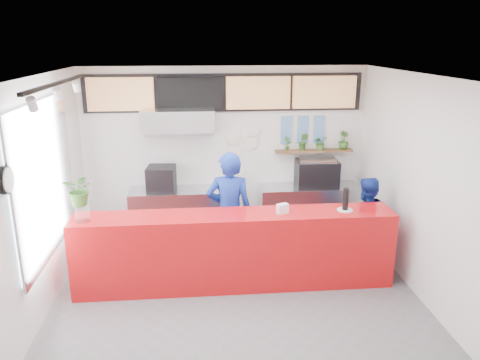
% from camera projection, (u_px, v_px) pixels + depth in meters
% --- Properties ---
extents(floor, '(5.00, 5.00, 0.00)m').
position_uv_depth(floor, '(238.00, 299.00, 6.44)').
color(floor, slate).
rests_on(floor, ground).
extents(ceiling, '(5.00, 5.00, 0.00)m').
position_uv_depth(ceiling, '(237.00, 77.00, 5.57)').
color(ceiling, silver).
extents(wall_back, '(5.00, 0.00, 5.00)m').
position_uv_depth(wall_back, '(225.00, 151.00, 8.39)').
color(wall_back, white).
rests_on(wall_back, ground).
extents(wall_left, '(0.00, 5.00, 5.00)m').
position_uv_depth(wall_left, '(36.00, 202.00, 5.78)').
color(wall_left, white).
rests_on(wall_left, ground).
extents(wall_right, '(0.00, 5.00, 5.00)m').
position_uv_depth(wall_right, '(424.00, 190.00, 6.23)').
color(wall_right, white).
rests_on(wall_right, ground).
extents(service_counter, '(4.50, 0.60, 1.10)m').
position_uv_depth(service_counter, '(235.00, 250.00, 6.66)').
color(service_counter, red).
rests_on(service_counter, ground).
extents(cream_band, '(5.00, 0.02, 0.80)m').
position_uv_depth(cream_band, '(225.00, 89.00, 8.06)').
color(cream_band, beige).
rests_on(cream_band, wall_back).
extents(prep_bench, '(1.80, 0.60, 0.90)m').
position_uv_depth(prep_bench, '(182.00, 214.00, 8.33)').
color(prep_bench, '#B2B5BA').
rests_on(prep_bench, ground).
extents(panini_oven, '(0.51, 0.51, 0.42)m').
position_uv_depth(panini_oven, '(161.00, 179.00, 8.11)').
color(panini_oven, black).
rests_on(panini_oven, prep_bench).
extents(extraction_hood, '(1.20, 0.70, 0.35)m').
position_uv_depth(extraction_hood, '(178.00, 119.00, 7.80)').
color(extraction_hood, '#B2B5BA').
rests_on(extraction_hood, ceiling).
extents(hood_lip, '(1.20, 0.69, 0.31)m').
position_uv_depth(hood_lip, '(179.00, 131.00, 7.86)').
color(hood_lip, '#B2B5BA').
rests_on(hood_lip, ceiling).
extents(right_bench, '(1.80, 0.60, 0.90)m').
position_uv_depth(right_bench, '(308.00, 209.00, 8.54)').
color(right_bench, '#B2B5BA').
rests_on(right_bench, ground).
extents(espresso_machine, '(0.75, 0.55, 0.47)m').
position_uv_depth(espresso_machine, '(317.00, 173.00, 8.35)').
color(espresso_machine, black).
rests_on(espresso_machine, right_bench).
extents(espresso_tray, '(0.71, 0.54, 0.06)m').
position_uv_depth(espresso_tray, '(317.00, 160.00, 8.28)').
color(espresso_tray, '#B1B4B8').
rests_on(espresso_tray, espresso_machine).
extents(herb_shelf, '(1.40, 0.18, 0.04)m').
position_uv_depth(herb_shelf, '(314.00, 151.00, 8.44)').
color(herb_shelf, brown).
rests_on(herb_shelf, wall_back).
extents(menu_board_far_left, '(1.10, 0.10, 0.55)m').
position_uv_depth(menu_board_far_left, '(121.00, 94.00, 7.82)').
color(menu_board_far_left, tan).
rests_on(menu_board_far_left, wall_back).
extents(menu_board_mid_left, '(1.10, 0.10, 0.55)m').
position_uv_depth(menu_board_mid_left, '(190.00, 93.00, 7.92)').
color(menu_board_mid_left, black).
rests_on(menu_board_mid_left, wall_back).
extents(menu_board_mid_right, '(1.10, 0.10, 0.55)m').
position_uv_depth(menu_board_mid_right, '(258.00, 93.00, 8.02)').
color(menu_board_mid_right, tan).
rests_on(menu_board_mid_right, wall_back).
extents(menu_board_far_right, '(1.10, 0.10, 0.55)m').
position_uv_depth(menu_board_far_right, '(324.00, 92.00, 8.13)').
color(menu_board_far_right, tan).
rests_on(menu_board_far_right, wall_back).
extents(soffit, '(4.80, 0.04, 0.65)m').
position_uv_depth(soffit, '(225.00, 93.00, 8.05)').
color(soffit, black).
rests_on(soffit, wall_back).
extents(window_pane, '(0.04, 2.20, 1.90)m').
position_uv_depth(window_pane, '(44.00, 179.00, 6.01)').
color(window_pane, silver).
rests_on(window_pane, wall_left).
extents(window_frame, '(0.03, 2.30, 2.00)m').
position_uv_depth(window_frame, '(46.00, 179.00, 6.02)').
color(window_frame, '#B2B5BA').
rests_on(window_frame, wall_left).
extents(wall_clock_rim, '(0.05, 0.30, 0.30)m').
position_uv_depth(wall_clock_rim, '(5.00, 180.00, 4.77)').
color(wall_clock_rim, black).
rests_on(wall_clock_rim, wall_left).
extents(wall_clock_face, '(0.02, 0.26, 0.26)m').
position_uv_depth(wall_clock_face, '(8.00, 180.00, 4.77)').
color(wall_clock_face, white).
rests_on(wall_clock_face, wall_left).
extents(track_rail, '(0.05, 2.40, 0.04)m').
position_uv_depth(track_rail, '(56.00, 83.00, 5.40)').
color(track_rail, black).
rests_on(track_rail, ceiling).
extents(dec_plate_a, '(0.24, 0.03, 0.24)m').
position_uv_depth(dec_plate_a, '(233.00, 138.00, 8.30)').
color(dec_plate_a, silver).
rests_on(dec_plate_a, wall_back).
extents(dec_plate_b, '(0.24, 0.03, 0.24)m').
position_uv_depth(dec_plate_b, '(250.00, 143.00, 8.36)').
color(dec_plate_b, silver).
rests_on(dec_plate_b, wall_back).
extents(dec_plate_c, '(0.24, 0.03, 0.24)m').
position_uv_depth(dec_plate_c, '(234.00, 154.00, 8.39)').
color(dec_plate_c, silver).
rests_on(dec_plate_c, wall_back).
extents(dec_plate_d, '(0.24, 0.03, 0.24)m').
position_uv_depth(dec_plate_d, '(253.00, 129.00, 8.29)').
color(dec_plate_d, silver).
rests_on(dec_plate_d, wall_back).
extents(photo_frame_a, '(0.20, 0.02, 0.25)m').
position_uv_depth(photo_frame_a, '(286.00, 123.00, 8.33)').
color(photo_frame_a, '#598CBF').
rests_on(photo_frame_a, wall_back).
extents(photo_frame_b, '(0.20, 0.02, 0.25)m').
position_uv_depth(photo_frame_b, '(303.00, 123.00, 8.35)').
color(photo_frame_b, '#598CBF').
rests_on(photo_frame_b, wall_back).
extents(photo_frame_c, '(0.20, 0.02, 0.25)m').
position_uv_depth(photo_frame_c, '(319.00, 123.00, 8.38)').
color(photo_frame_c, '#598CBF').
rests_on(photo_frame_c, wall_back).
extents(photo_frame_d, '(0.20, 0.02, 0.25)m').
position_uv_depth(photo_frame_d, '(286.00, 137.00, 8.40)').
color(photo_frame_d, '#598CBF').
rests_on(photo_frame_d, wall_back).
extents(photo_frame_e, '(0.20, 0.02, 0.25)m').
position_uv_depth(photo_frame_e, '(302.00, 137.00, 8.42)').
color(photo_frame_e, '#598CBF').
rests_on(photo_frame_e, wall_back).
extents(photo_frame_f, '(0.20, 0.02, 0.25)m').
position_uv_depth(photo_frame_f, '(319.00, 136.00, 8.45)').
color(photo_frame_f, '#598CBF').
rests_on(photo_frame_f, wall_back).
extents(staff_center, '(0.73, 0.53, 1.87)m').
position_uv_depth(staff_center, '(230.00, 212.00, 7.03)').
color(staff_center, navy).
rests_on(staff_center, ground).
extents(staff_right, '(0.86, 0.79, 1.43)m').
position_uv_depth(staff_right, '(365.00, 222.00, 7.26)').
color(staff_right, navy).
rests_on(staff_right, ground).
extents(herb_a, '(0.16, 0.13, 0.26)m').
position_uv_depth(herb_a, '(287.00, 143.00, 8.35)').
color(herb_a, '#356523').
rests_on(herb_a, herb_shelf).
extents(herb_b, '(0.21, 0.19, 0.31)m').
position_uv_depth(herb_b, '(303.00, 141.00, 8.37)').
color(herb_b, '#356523').
rests_on(herb_b, herb_shelf).
extents(herb_c, '(0.30, 0.28, 0.26)m').
position_uv_depth(herb_c, '(321.00, 142.00, 8.40)').
color(herb_c, '#356523').
rests_on(herb_c, herb_shelf).
extents(herb_d, '(0.23, 0.22, 0.33)m').
position_uv_depth(herb_d, '(344.00, 140.00, 8.43)').
color(herb_d, '#356523').
rests_on(herb_d, herb_shelf).
extents(glass_vase, '(0.24, 0.24, 0.24)m').
position_uv_depth(glass_vase, '(82.00, 213.00, 6.21)').
color(glass_vase, silver).
rests_on(glass_vase, service_counter).
extents(basil_vase, '(0.47, 0.43, 0.45)m').
position_uv_depth(basil_vase, '(80.00, 190.00, 6.12)').
color(basil_vase, '#356523').
rests_on(basil_vase, glass_vase).
extents(napkin_holder, '(0.18, 0.14, 0.13)m').
position_uv_depth(napkin_holder, '(283.00, 209.00, 6.51)').
color(napkin_holder, white).
rests_on(napkin_holder, service_counter).
extents(white_plate, '(0.23, 0.23, 0.02)m').
position_uv_depth(white_plate, '(345.00, 210.00, 6.63)').
color(white_plate, white).
rests_on(white_plate, service_counter).
extents(pepper_mill, '(0.10, 0.10, 0.32)m').
position_uv_depth(pepper_mill, '(346.00, 199.00, 6.58)').
color(pepper_mill, black).
rests_on(pepper_mill, white_plate).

